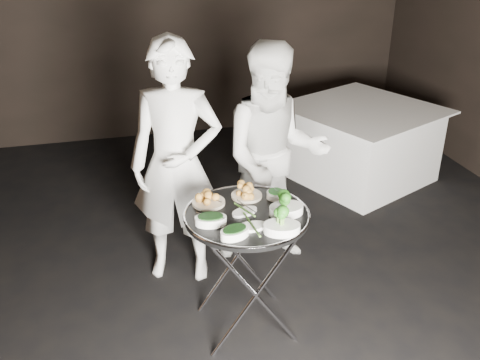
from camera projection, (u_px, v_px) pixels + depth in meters
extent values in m
cube|color=black|center=(218.00, 331.00, 3.37)|extent=(6.00, 7.00, 0.05)
cube|color=black|center=(145.00, 3.00, 5.77)|extent=(6.00, 0.05, 3.00)
cylinder|color=silver|center=(256.00, 295.00, 3.04)|extent=(0.54, 0.02, 0.79)
cylinder|color=silver|center=(256.00, 295.00, 3.04)|extent=(0.54, 0.02, 0.79)
cylinder|color=silver|center=(238.00, 255.00, 3.40)|extent=(0.54, 0.02, 0.79)
cylinder|color=silver|center=(238.00, 255.00, 3.40)|extent=(0.54, 0.02, 0.79)
cylinder|color=silver|center=(208.00, 227.00, 3.01)|extent=(0.02, 0.46, 0.02)
cylinder|color=silver|center=(284.00, 216.00, 3.11)|extent=(0.02, 0.46, 0.02)
cylinder|color=black|center=(247.00, 216.00, 3.04)|extent=(0.71, 0.71, 0.03)
torus|color=silver|center=(247.00, 214.00, 3.03)|extent=(0.73, 0.73, 0.02)
cylinder|color=beige|center=(208.00, 202.00, 3.14)|extent=(0.20, 0.20, 0.02)
cylinder|color=beige|center=(247.00, 196.00, 3.22)|extent=(0.19, 0.19, 0.02)
cylinder|color=white|center=(276.00, 195.00, 3.20)|extent=(0.11, 0.11, 0.04)
cylinder|color=silver|center=(210.00, 198.00, 3.11)|extent=(0.11, 0.14, 0.01)
cylinder|color=silver|center=(246.00, 189.00, 3.21)|extent=(0.07, 0.17, 0.01)
cylinder|color=silver|center=(278.00, 192.00, 3.18)|extent=(0.05, 0.17, 0.01)
cylinder|color=silver|center=(210.00, 216.00, 2.92)|extent=(0.15, 0.11, 0.01)
cylinder|color=silver|center=(286.00, 206.00, 3.02)|extent=(0.11, 0.14, 0.01)
cylinder|color=silver|center=(246.00, 206.00, 3.02)|extent=(0.07, 0.16, 0.01)
imported|color=white|center=(176.00, 165.00, 3.54)|extent=(0.71, 0.57, 1.69)
imported|color=white|center=(274.00, 157.00, 3.76)|extent=(0.87, 0.73, 1.62)
cube|color=white|center=(360.00, 144.00, 5.19)|extent=(1.12, 1.12, 0.70)
cube|color=white|center=(363.00, 109.00, 5.03)|extent=(1.26, 1.26, 0.02)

